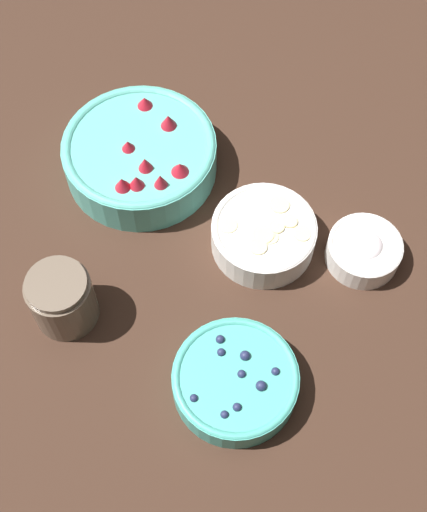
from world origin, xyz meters
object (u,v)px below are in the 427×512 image
bowl_cream (364,249)px  bowl_strawberries (140,154)px  bowl_bananas (264,234)px  bowl_blueberries (235,380)px  jar_chocolate (62,300)px

bowl_cream → bowl_strawberries: bearing=177.7°
bowl_bananas → bowl_cream: bowl_bananas is taller
bowl_strawberries → bowl_cream: 0.40m
bowl_cream → bowl_bananas: bearing=-165.4°
bowl_bananas → bowl_blueberries: bearing=-77.7°
jar_chocolate → bowl_strawberries: bearing=93.1°
bowl_strawberries → bowl_blueberries: bowl_strawberries is taller
bowl_blueberries → bowl_bananas: bowl_bananas is taller
bowl_blueberries → jar_chocolate: 0.28m
bowl_strawberries → bowl_cream: bowl_strawberries is taller
bowl_blueberries → bowl_cream: (0.10, 0.28, -0.00)m
bowl_bananas → jar_chocolate: 0.33m
bowl_strawberries → jar_chocolate: jar_chocolate is taller
bowl_strawberries → jar_chocolate: (0.02, -0.29, 0.00)m
bowl_strawberries → bowl_bananas: bowl_strawberries is taller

